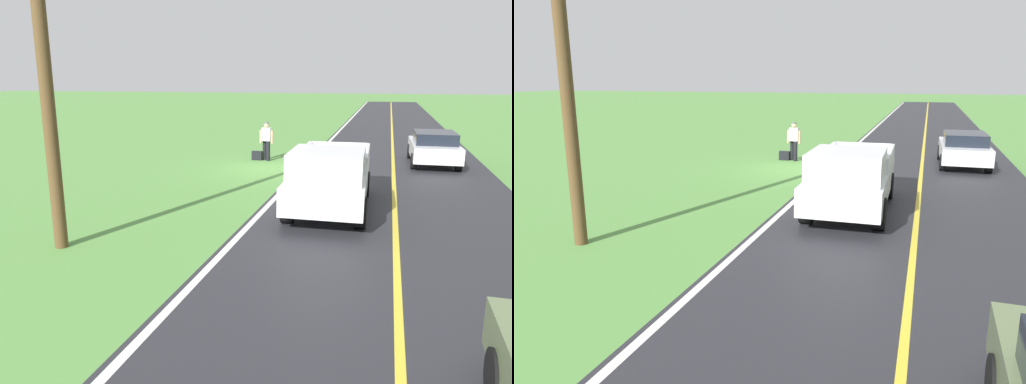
% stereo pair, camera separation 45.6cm
% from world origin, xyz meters
% --- Properties ---
extents(ground_plane, '(200.00, 200.00, 0.00)m').
position_xyz_m(ground_plane, '(0.00, 0.00, 0.00)').
color(ground_plane, '#568E42').
extents(road_surface, '(7.46, 120.00, 0.00)m').
position_xyz_m(road_surface, '(-4.63, 0.00, 0.00)').
color(road_surface, '#28282D').
rests_on(road_surface, ground).
extents(lane_edge_line, '(0.16, 117.60, 0.00)m').
position_xyz_m(lane_edge_line, '(-1.09, 0.00, 0.01)').
color(lane_edge_line, silver).
rests_on(lane_edge_line, ground).
extents(lane_centre_line, '(0.14, 117.60, 0.00)m').
position_xyz_m(lane_centre_line, '(-4.63, 0.00, 0.01)').
color(lane_centre_line, gold).
rests_on(lane_centre_line, ground).
extents(hitchhiker_walking, '(0.62, 0.51, 1.75)m').
position_xyz_m(hitchhiker_walking, '(0.88, -2.09, 0.98)').
color(hitchhiker_walking, black).
rests_on(hitchhiker_walking, ground).
extents(suitcase_carried, '(0.46, 0.20, 0.41)m').
position_xyz_m(suitcase_carried, '(1.30, -2.01, 0.20)').
color(suitcase_carried, black).
rests_on(suitcase_carried, ground).
extents(pickup_truck_passing, '(2.17, 5.44, 1.82)m').
position_xyz_m(pickup_truck_passing, '(-2.85, 5.66, 0.97)').
color(pickup_truck_passing, silver).
rests_on(pickup_truck_passing, ground).
extents(sedan_near_oncoming, '(1.98, 4.43, 1.41)m').
position_xyz_m(sedan_near_oncoming, '(-6.25, -2.92, 0.75)').
color(sedan_near_oncoming, silver).
rests_on(sedan_near_oncoming, ground).
extents(utility_pole_roadside, '(0.28, 0.28, 7.99)m').
position_xyz_m(utility_pole_roadside, '(2.45, 10.18, 4.00)').
color(utility_pole_roadside, brown).
rests_on(utility_pole_roadside, ground).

